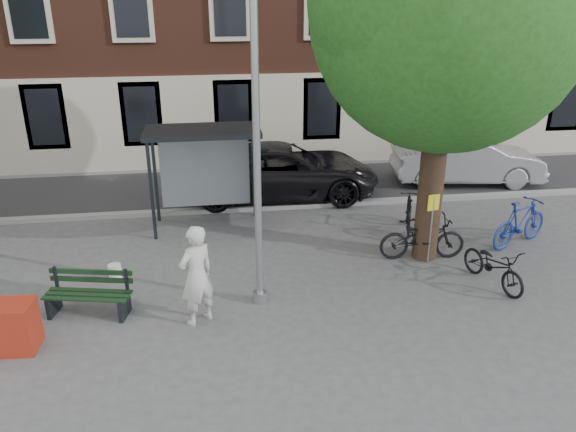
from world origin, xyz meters
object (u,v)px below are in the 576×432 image
(bus_shelter, at_px, (219,155))
(bike_a, at_px, (422,238))
(car_silver, at_px, (467,159))
(bike_c, at_px, (494,265))
(bike_b, at_px, (520,223))
(car_dark, at_px, (283,171))
(bike_d, at_px, (409,213))
(painter, at_px, (197,275))
(lamppost, at_px, (257,170))
(bench, at_px, (89,296))
(red_stand, at_px, (9,327))
(notice_sign, at_px, (432,216))

(bus_shelter, xyz_separation_m, bike_a, (4.50, -2.67, -1.40))
(car_silver, bearing_deg, bike_c, 167.53)
(bike_b, distance_m, car_dark, 6.74)
(bike_a, distance_m, bike_d, 1.58)
(painter, bearing_deg, lamppost, 168.17)
(car_silver, bearing_deg, bench, 128.65)
(lamppost, bearing_deg, bike_a, 20.19)
(bike_d, bearing_deg, painter, 51.37)
(red_stand, bearing_deg, bike_d, 24.81)
(bike_c, xyz_separation_m, notice_sign, (-0.95, 1.21, 0.69))
(bike_a, bearing_deg, lamppost, 114.58)
(bike_a, height_order, bike_b, bike_b)
(notice_sign, bearing_deg, car_dark, 107.03)
(bus_shelter, xyz_separation_m, car_dark, (1.88, 1.96, -1.13))
(bench, height_order, car_silver, car_silver)
(bench, bearing_deg, lamppost, 11.42)
(painter, relative_size, car_silver, 0.42)
(car_silver, relative_size, red_stand, 5.19)
(painter, xyz_separation_m, bike_b, (7.70, 2.35, -0.40))
(bench, height_order, bike_b, bike_b)
(bike_a, xyz_separation_m, red_stand, (-8.32, -2.39, -0.07))
(painter, height_order, notice_sign, painter)
(lamppost, relative_size, red_stand, 6.79)
(bike_d, bearing_deg, bike_c, 122.99)
(bike_d, xyz_separation_m, notice_sign, (-0.14, -1.77, 0.66))
(painter, xyz_separation_m, bike_a, (5.09, 1.97, -0.46))
(bus_shelter, height_order, painter, bus_shelter)
(bike_d, distance_m, notice_sign, 1.90)
(bike_c, bearing_deg, lamppost, 164.30)
(car_silver, distance_m, red_stand, 13.84)
(bike_a, distance_m, red_stand, 8.66)
(lamppost, relative_size, car_dark, 1.08)
(bike_c, height_order, notice_sign, notice_sign)
(bench, height_order, bike_c, bike_c)
(bus_shelter, bearing_deg, notice_sign, -32.14)
(bike_a, xyz_separation_m, bike_c, (1.04, -1.42, -0.06))
(red_stand, relative_size, notice_sign, 0.55)
(notice_sign, bearing_deg, red_stand, -177.70)
(lamppost, relative_size, painter, 3.11)
(painter, xyz_separation_m, red_stand, (-3.23, -0.42, -0.53))
(bike_b, bearing_deg, bench, 74.84)
(car_dark, bearing_deg, bench, 145.26)
(bench, distance_m, car_silver, 12.34)
(bus_shelter, height_order, car_dark, bus_shelter)
(lamppost, bearing_deg, painter, -155.86)
(bike_a, relative_size, bike_b, 1.02)
(red_stand, bearing_deg, bus_shelter, 52.97)
(painter, height_order, bench, painter)
(bus_shelter, relative_size, car_dark, 0.50)
(bike_d, bearing_deg, bench, 39.50)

